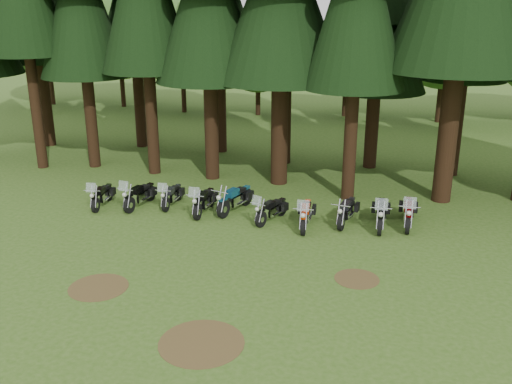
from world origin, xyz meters
TOP-DOWN VIEW (x-y plane):
  - ground at (0.00, 0.00)m, footprint 120.00×120.00m
  - decid_0 at (-22.10, 25.26)m, footprint 8.00×7.78m
  - decid_1 at (-15.99, 25.76)m, footprint 7.91×7.69m
  - decid_2 at (-10.43, 24.78)m, footprint 6.72×6.53m
  - decid_3 at (-4.71, 25.13)m, footprint 6.12×5.95m
  - decid_4 at (1.58, 26.32)m, footprint 5.93×5.76m
  - decid_5 at (8.29, 25.71)m, footprint 8.45×8.21m
  - dirt_patch_0 at (-3.00, -2.00)m, footprint 1.80×1.80m
  - dirt_patch_1 at (4.50, 0.50)m, footprint 1.40×1.40m
  - dirt_patch_2 at (1.00, -4.00)m, footprint 2.20×2.20m
  - motorcycle_0 at (-6.39, 4.44)m, footprint 0.54×2.15m
  - motorcycle_1 at (-4.84, 4.79)m, footprint 0.58×2.31m
  - motorcycle_2 at (-3.59, 5.23)m, footprint 0.39×2.08m
  - motorcycle_3 at (-2.01, 4.76)m, footprint 0.43×2.29m
  - motorcycle_4 at (-0.85, 5.28)m, footprint 0.84×2.37m
  - motorcycle_5 at (0.83, 4.56)m, footprint 0.98×2.08m
  - motorcycle_6 at (2.22, 4.30)m, footprint 0.50×2.34m
  - motorcycle_7 at (3.69, 5.10)m, footprint 0.46×2.24m
  - motorcycle_8 at (4.97, 5.04)m, footprint 0.46×2.44m
  - motorcycle_9 at (5.98, 5.43)m, footprint 0.46×2.43m

SIDE VIEW (x-z plane):
  - ground at x=0.00m, z-range 0.00..0.00m
  - dirt_patch_0 at x=-3.00m, z-range 0.00..0.01m
  - dirt_patch_1 at x=4.50m, z-range 0.00..0.01m
  - dirt_patch_2 at x=1.00m, z-range 0.00..0.01m
  - motorcycle_2 at x=-3.59m, z-range -0.22..1.09m
  - motorcycle_5 at x=0.83m, z-range -0.22..1.12m
  - motorcycle_0 at x=-6.39m, z-range -0.22..1.13m
  - motorcycle_7 at x=3.69m, z-range 0.01..0.92m
  - motorcycle_1 at x=-4.84m, z-range -0.24..1.21m
  - motorcycle_3 at x=-2.01m, z-range -0.24..1.21m
  - motorcycle_6 at x=2.22m, z-range -0.24..1.22m
  - motorcycle_4 at x=-0.85m, z-range 0.01..1.00m
  - motorcycle_9 at x=5.98m, z-range -0.25..1.28m
  - motorcycle_8 at x=4.97m, z-range -0.25..1.28m
  - decid_4 at x=1.58m, z-range 0.67..8.07m
  - decid_3 at x=-4.71m, z-range 0.69..8.34m
  - decid_2 at x=-10.43m, z-range 0.76..9.15m
  - decid_1 at x=-15.99m, z-range 0.89..10.77m
  - decid_0 at x=-22.10m, z-range 0.90..10.90m
  - decid_5 at x=8.29m, z-range 0.95..11.51m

